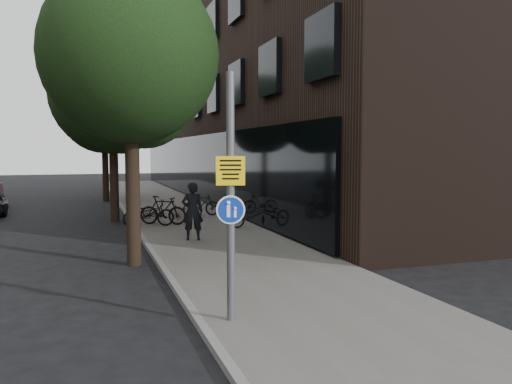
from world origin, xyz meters
name	(u,v)px	position (x,y,z in m)	size (l,w,h in m)	color
ground	(299,306)	(0.00, 0.00, 0.00)	(120.00, 120.00, 0.00)	black
sidewalk	(198,227)	(0.25, 10.00, 0.06)	(4.50, 60.00, 0.12)	#5B5955
curb_edge	(137,230)	(-2.00, 10.00, 0.07)	(0.15, 60.00, 0.13)	slate
building_right_dark_brick	(282,57)	(8.50, 22.00, 9.00)	(12.00, 40.00, 18.00)	black
street_tree_near	(133,64)	(-2.53, 4.64, 5.11)	(4.40, 4.40, 7.50)	black
street_tree_mid	(114,98)	(-2.53, 13.14, 5.11)	(5.00, 5.00, 7.80)	black
street_tree_far	(105,114)	(-2.53, 22.14, 5.11)	(5.00, 5.00, 7.80)	black
signpost	(231,197)	(-1.50, -0.64, 2.17)	(0.46, 0.15, 4.06)	#595B5E
pedestrian	(193,211)	(-0.57, 6.96, 1.04)	(0.67, 0.44, 1.84)	black
parked_bike_facade_near	(253,215)	(2.00, 8.65, 0.60)	(0.64, 1.82, 0.96)	black
parked_bike_facade_far	(201,205)	(0.99, 12.64, 0.61)	(0.46, 1.62, 0.97)	black
parked_bike_curb_near	(149,213)	(-1.53, 10.25, 0.61)	(0.66, 1.88, 0.99)	black
parked_bike_curb_far	(163,210)	(-0.96, 10.60, 0.67)	(0.52, 1.83, 1.10)	black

